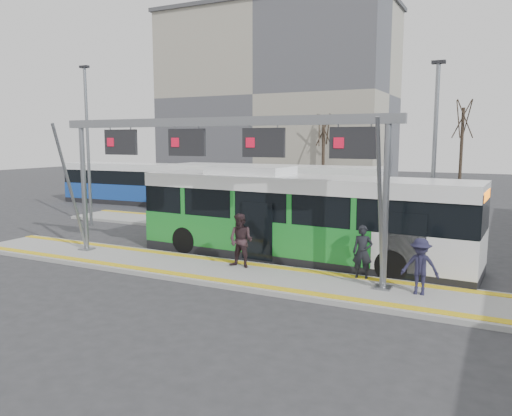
{
  "coord_description": "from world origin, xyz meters",
  "views": [
    {
      "loc": [
        8.59,
        -14.43,
        4.6
      ],
      "look_at": [
        -0.12,
        3.0,
        1.92
      ],
      "focal_mm": 35.0,
      "sensor_mm": 36.0,
      "label": 1
    }
  ],
  "objects": [
    {
      "name": "tree_mid",
      "position": [
        4.96,
        34.0,
        6.37
      ],
      "size": [
        1.4,
        1.4,
        8.39
      ],
      "color": "#382B21",
      "rests_on": "ground"
    },
    {
      "name": "bg_bus_green",
      "position": [
        -3.3,
        11.56,
        1.55
      ],
      "size": [
        12.65,
        3.13,
        3.14
      ],
      "rotation": [
        0.0,
        0.0,
        0.04
      ],
      "color": "black",
      "rests_on": "ground"
    },
    {
      "name": "platform_second",
      "position": [
        -4.0,
        8.0,
        0.07
      ],
      "size": [
        20.0,
        3.0,
        0.15
      ],
      "primitive_type": "cube",
      "color": "gray",
      "rests_on": "ground"
    },
    {
      "name": "platform_main",
      "position": [
        0.0,
        0.0,
        0.07
      ],
      "size": [
        22.0,
        3.0,
        0.15
      ],
      "primitive_type": "cube",
      "color": "gray",
      "rests_on": "ground"
    },
    {
      "name": "lamp_west",
      "position": [
        -11.24,
        5.34,
        4.44
      ],
      "size": [
        0.5,
        0.25,
        8.39
      ],
      "color": "slate",
      "rests_on": "ground"
    },
    {
      "name": "lamp_east",
      "position": [
        6.14,
        5.66,
        4.0
      ],
      "size": [
        0.5,
        0.25,
        7.51
      ],
      "color": "slate",
      "rests_on": "ground"
    },
    {
      "name": "passenger_c",
      "position": [
        6.57,
        0.21,
        0.97
      ],
      "size": [
        1.07,
        0.62,
        1.65
      ],
      "primitive_type": "imported",
      "rotation": [
        0.0,
        0.0,
        0.01
      ],
      "color": "#1D1C34",
      "rests_on": "platform_main"
    },
    {
      "name": "hero_bus",
      "position": [
        1.63,
        3.11,
        1.63
      ],
      "size": [
        13.07,
        3.44,
        3.56
      ],
      "rotation": [
        0.0,
        0.0,
        -0.05
      ],
      "color": "black",
      "rests_on": "ground"
    },
    {
      "name": "passenger_b",
      "position": [
        0.48,
        0.61,
        1.1
      ],
      "size": [
        0.94,
        0.74,
        1.9
      ],
      "primitive_type": "imported",
      "rotation": [
        0.0,
        0.0,
        -0.02
      ],
      "color": "#2F1F23",
      "rests_on": "platform_main"
    },
    {
      "name": "gantry",
      "position": [
        -0.35,
        0.25,
        4.3
      ],
      "size": [
        13.0,
        1.68,
        5.2
      ],
      "color": "slate",
      "rests_on": "platform_main"
    },
    {
      "name": "tactile_second",
      "position": [
        -4.0,
        9.15,
        0.16
      ],
      "size": [
        20.0,
        0.35,
        0.02
      ],
      "color": "yellow",
      "rests_on": "platform_second"
    },
    {
      "name": "tactile_main",
      "position": [
        0.0,
        0.0,
        0.16
      ],
      "size": [
        22.0,
        2.65,
        0.02
      ],
      "color": "yellow",
      "rests_on": "platform_main"
    },
    {
      "name": "apartment_block",
      "position": [
        -14.0,
        36.0,
        9.21
      ],
      "size": [
        24.5,
        12.5,
        18.4
      ],
      "color": "gray",
      "rests_on": "ground"
    },
    {
      "name": "passenger_a",
      "position": [
        4.65,
        1.1,
        1.02
      ],
      "size": [
        0.68,
        0.49,
        1.73
      ],
      "primitive_type": "imported",
      "rotation": [
        0.0,
        0.0,
        0.13
      ],
      "color": "black",
      "rests_on": "platform_main"
    },
    {
      "name": "bg_bus_blue",
      "position": [
        -15.17,
        13.71,
        1.43
      ],
      "size": [
        11.19,
        2.93,
        2.89
      ],
      "rotation": [
        0.0,
        0.0,
        0.04
      ],
      "color": "black",
      "rests_on": "ground"
    },
    {
      "name": "tree_left",
      "position": [
        -6.4,
        29.33,
        5.41
      ],
      "size": [
        1.4,
        1.4,
        7.13
      ],
      "color": "#382B21",
      "rests_on": "ground"
    },
    {
      "name": "tree_far",
      "position": [
        -19.09,
        32.95,
        6.05
      ],
      "size": [
        1.4,
        1.4,
        7.98
      ],
      "color": "#382B21",
      "rests_on": "ground"
    },
    {
      "name": "ground",
      "position": [
        0.0,
        0.0,
        0.0
      ],
      "size": [
        120.0,
        120.0,
        0.0
      ],
      "primitive_type": "plane",
      "color": "#2D2D30",
      "rests_on": "ground"
    }
  ]
}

